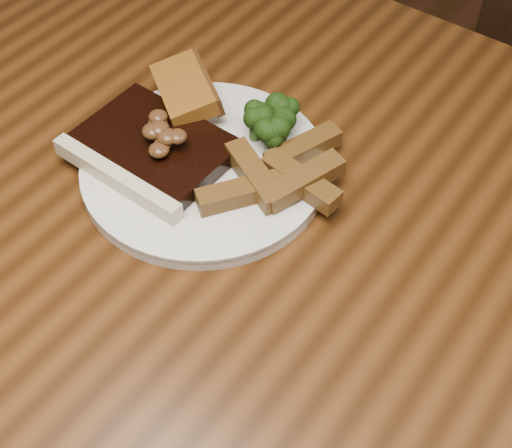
{
  "coord_description": "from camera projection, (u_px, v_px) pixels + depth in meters",
  "views": [
    {
      "loc": [
        0.26,
        -0.35,
        1.31
      ],
      "look_at": [
        -0.0,
        -0.0,
        0.78
      ],
      "focal_mm": 50.0,
      "sensor_mm": 36.0,
      "label": 1
    }
  ],
  "objects": [
    {
      "name": "steak_bone",
      "position": [
        117.0,
        181.0,
        0.73
      ],
      "size": [
        0.17,
        0.02,
        0.02
      ],
      "primitive_type": "cube",
      "rotation": [
        0.0,
        0.0,
        -0.02
      ],
      "color": "beige",
      "rests_on": "plate"
    },
    {
      "name": "plate",
      "position": [
        204.0,
        168.0,
        0.77
      ],
      "size": [
        0.3,
        0.3,
        0.01
      ],
      "primitive_type": "cylinder",
      "rotation": [
        0.0,
        0.0,
        0.14
      ],
      "color": "white",
      "rests_on": "dining_table"
    },
    {
      "name": "potato_wedges",
      "position": [
        266.0,
        176.0,
        0.73
      ],
      "size": [
        0.12,
        0.12,
        0.02
      ],
      "primitive_type": null,
      "color": "brown",
      "rests_on": "plate"
    },
    {
      "name": "garlic_bread",
      "position": [
        185.0,
        103.0,
        0.81
      ],
      "size": [
        0.11,
        0.1,
        0.02
      ],
      "primitive_type": "cube",
      "rotation": [
        0.0,
        0.0,
        -0.6
      ],
      "color": "#9A531C",
      "rests_on": "plate"
    },
    {
      "name": "mushroom_pile",
      "position": [
        160.0,
        130.0,
        0.74
      ],
      "size": [
        0.06,
        0.06,
        0.03
      ],
      "primitive_type": null,
      "color": "#522F19",
      "rests_on": "steak"
    },
    {
      "name": "broccoli_cluster",
      "position": [
        276.0,
        138.0,
        0.76
      ],
      "size": [
        0.07,
        0.07,
        0.04
      ],
      "primitive_type": null,
      "color": "#1B3B0D",
      "rests_on": "plate"
    },
    {
      "name": "steak",
      "position": [
        152.0,
        149.0,
        0.76
      ],
      "size": [
        0.16,
        0.12,
        0.02
      ],
      "primitive_type": "cube",
      "rotation": [
        0.0,
        0.0,
        -0.02
      ],
      "color": "black",
      "rests_on": "plate"
    },
    {
      "name": "dining_table",
      "position": [
        258.0,
        294.0,
        0.78
      ],
      "size": [
        1.6,
        0.9,
        0.75
      ],
      "color": "#4C280F",
      "rests_on": "ground"
    }
  ]
}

